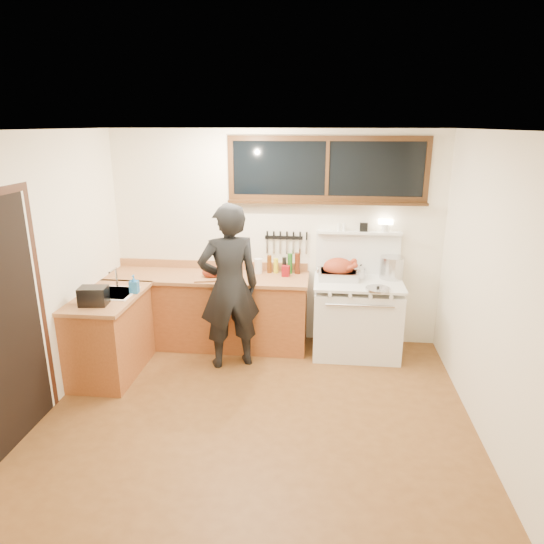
# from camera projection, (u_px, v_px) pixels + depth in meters

# --- Properties ---
(ground_plane) EXTENTS (4.00, 3.50, 0.02)m
(ground_plane) POSITION_uv_depth(u_px,v_px,m) (258.00, 413.00, 4.64)
(ground_plane) COLOR brown
(room_shell) EXTENTS (4.10, 3.60, 2.65)m
(room_shell) POSITION_uv_depth(u_px,v_px,m) (256.00, 245.00, 4.16)
(room_shell) COLOR white
(room_shell) RESTS_ON ground
(counter_back) EXTENTS (2.44, 0.64, 1.00)m
(counter_back) POSITION_uv_depth(u_px,v_px,m) (209.00, 310.00, 5.97)
(counter_back) COLOR brown
(counter_back) RESTS_ON ground
(counter_left) EXTENTS (0.64, 1.09, 0.90)m
(counter_left) POSITION_uv_depth(u_px,v_px,m) (110.00, 334.00, 5.27)
(counter_left) COLOR brown
(counter_left) RESTS_ON ground
(sink_unit) EXTENTS (0.50, 0.45, 0.37)m
(sink_unit) POSITION_uv_depth(u_px,v_px,m) (111.00, 298.00, 5.23)
(sink_unit) COLOR white
(sink_unit) RESTS_ON counter_left
(vintage_stove) EXTENTS (1.02, 0.74, 1.58)m
(vintage_stove) POSITION_uv_depth(u_px,v_px,m) (357.00, 316.00, 5.74)
(vintage_stove) COLOR white
(vintage_stove) RESTS_ON ground
(back_window) EXTENTS (2.32, 0.13, 0.77)m
(back_window) POSITION_uv_depth(u_px,v_px,m) (327.00, 176.00, 5.61)
(back_window) COLOR black
(back_window) RESTS_ON room_shell
(left_doorway) EXTENTS (0.02, 1.04, 2.17)m
(left_doorway) POSITION_uv_depth(u_px,v_px,m) (9.00, 321.00, 4.00)
(left_doorway) COLOR black
(left_doorway) RESTS_ON ground
(knife_strip) EXTENTS (0.52, 0.03, 0.28)m
(knife_strip) POSITION_uv_depth(u_px,v_px,m) (285.00, 239.00, 5.89)
(knife_strip) COLOR black
(knife_strip) RESTS_ON room_shell
(man) EXTENTS (0.80, 0.67, 1.86)m
(man) POSITION_uv_depth(u_px,v_px,m) (229.00, 287.00, 5.32)
(man) COLOR black
(man) RESTS_ON ground
(soap_bottle) EXTENTS (0.10, 0.10, 0.20)m
(soap_bottle) POSITION_uv_depth(u_px,v_px,m) (134.00, 284.00, 5.20)
(soap_bottle) COLOR #246FB7
(soap_bottle) RESTS_ON counter_left
(toaster) EXTENTS (0.29, 0.22, 0.19)m
(toaster) POSITION_uv_depth(u_px,v_px,m) (93.00, 296.00, 4.86)
(toaster) COLOR black
(toaster) RESTS_ON counter_left
(cutting_board) EXTENTS (0.50, 0.42, 0.14)m
(cutting_board) POSITION_uv_depth(u_px,v_px,m) (213.00, 274.00, 5.71)
(cutting_board) COLOR #A96E43
(cutting_board) RESTS_ON counter_back
(roast_turkey) EXTENTS (0.49, 0.35, 0.25)m
(roast_turkey) POSITION_uv_depth(u_px,v_px,m) (339.00, 270.00, 5.67)
(roast_turkey) COLOR silver
(roast_turkey) RESTS_ON vintage_stove
(stockpot) EXTENTS (0.31, 0.31, 0.26)m
(stockpot) POSITION_uv_depth(u_px,v_px,m) (392.00, 267.00, 5.69)
(stockpot) COLOR silver
(stockpot) RESTS_ON vintage_stove
(saucepan) EXTENTS (0.21, 0.30, 0.13)m
(saucepan) POSITION_uv_depth(u_px,v_px,m) (358.00, 273.00, 5.71)
(saucepan) COLOR silver
(saucepan) RESTS_ON vintage_stove
(pot_lid) EXTENTS (0.35, 0.35, 0.04)m
(pot_lid) POSITION_uv_depth(u_px,v_px,m) (378.00, 289.00, 5.31)
(pot_lid) COLOR silver
(pot_lid) RESTS_ON vintage_stove
(coffee_tin) EXTENTS (0.10, 0.08, 0.13)m
(coffee_tin) POSITION_uv_depth(u_px,v_px,m) (286.00, 271.00, 5.77)
(coffee_tin) COLOR maroon
(coffee_tin) RESTS_ON counter_back
(pitcher) EXTENTS (0.13, 0.13, 0.18)m
(pitcher) POSITION_uv_depth(u_px,v_px,m) (258.00, 266.00, 5.89)
(pitcher) COLOR white
(pitcher) RESTS_ON counter_back
(bottle_cluster) EXTENTS (0.41, 0.07, 0.26)m
(bottle_cluster) POSITION_uv_depth(u_px,v_px,m) (286.00, 264.00, 5.88)
(bottle_cluster) COLOR black
(bottle_cluster) RESTS_ON counter_back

